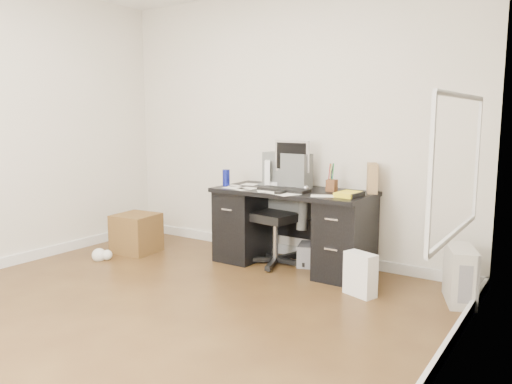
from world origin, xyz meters
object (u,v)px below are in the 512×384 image
keyboard (284,190)px  office_chair (275,209)px  desk (293,226)px  pc_tower (460,275)px  wicker_basket (136,233)px  lcd_monitor (292,164)px

keyboard → office_chair: bearing=145.6°
desk → pc_tower: size_ratio=3.45×
pc_tower → wicker_basket: bearing=165.6°
desk → office_chair: 0.24m
lcd_monitor → office_chair: bearing=-130.2°
lcd_monitor → wicker_basket: size_ratio=1.14×
desk → office_chair: office_chair is taller
pc_tower → keyboard: bearing=160.0°
lcd_monitor → pc_tower: 1.82m
office_chair → keyboard: bearing=-27.4°
lcd_monitor → office_chair: lcd_monitor is taller
desk → lcd_monitor: lcd_monitor is taller
lcd_monitor → pc_tower: lcd_monitor is taller
desk → lcd_monitor: size_ratio=3.20×
desk → wicker_basket: desk is taller
office_chair → desk: bearing=11.5°
keyboard → office_chair: office_chair is taller
wicker_basket → pc_tower: bearing=6.5°
keyboard → desk: bearing=80.3°
keyboard → wicker_basket: 1.74m
office_chair → wicker_basket: size_ratio=2.64×
pc_tower → desk: bearing=155.3°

